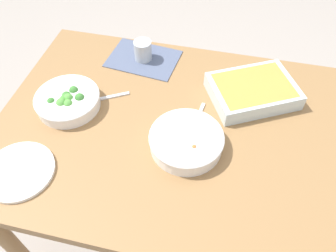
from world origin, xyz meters
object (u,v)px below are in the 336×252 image
object	(u,v)px
baking_dish	(253,90)
side_plate	(19,171)
spoon_by_stew	(194,126)
spoon_by_broccoli	(99,99)
broccoli_bowl	(68,100)
drink_cup	(143,52)
stew_bowl	(186,141)

from	to	relation	value
baking_dish	side_plate	bearing A→B (deg)	-143.97
side_plate	spoon_by_stew	distance (m)	0.58
spoon_by_broccoli	broccoli_bowl	bearing A→B (deg)	-149.90
spoon_by_stew	baking_dish	bearing A→B (deg)	46.17
broccoli_bowl	drink_cup	size ratio (longest dim) A/B	2.74
drink_cup	side_plate	world-z (taller)	drink_cup
spoon_by_stew	spoon_by_broccoli	size ratio (longest dim) A/B	1.09
side_plate	spoon_by_stew	xyz separation A→B (m)	(0.50, 0.30, -0.00)
stew_bowl	side_plate	size ratio (longest dim) A/B	1.10
stew_bowl	side_plate	bearing A→B (deg)	-156.24
baking_dish	drink_cup	bearing A→B (deg)	164.98
broccoli_bowl	spoon_by_broccoli	distance (m)	0.11
stew_bowl	side_plate	distance (m)	0.53
spoon_by_stew	spoon_by_broccoli	world-z (taller)	same
broccoli_bowl	spoon_by_broccoli	size ratio (longest dim) A/B	1.44
stew_bowl	baking_dish	world-z (taller)	same
stew_bowl	baking_dish	xyz separation A→B (m)	(0.19, 0.28, 0.00)
stew_bowl	drink_cup	distance (m)	0.48
drink_cup	side_plate	xyz separation A→B (m)	(-0.23, -0.61, -0.03)
spoon_by_stew	stew_bowl	bearing A→B (deg)	-97.28
drink_cup	stew_bowl	bearing A→B (deg)	-57.21
baking_dish	spoon_by_broccoli	bearing A→B (deg)	-165.48
stew_bowl	broccoli_bowl	world-z (taller)	broccoli_bowl
broccoli_bowl	drink_cup	distance (m)	0.37
stew_bowl	spoon_by_broccoli	distance (m)	0.38
spoon_by_stew	side_plate	bearing A→B (deg)	-148.51
broccoli_bowl	baking_dish	bearing A→B (deg)	17.03
drink_cup	side_plate	bearing A→B (deg)	-110.31
baking_dish	side_plate	size ratio (longest dim) A/B	1.67
baking_dish	side_plate	world-z (taller)	baking_dish
spoon_by_broccoli	drink_cup	bearing A→B (deg)	70.01
baking_dish	spoon_by_stew	xyz separation A→B (m)	(-0.18, -0.19, -0.03)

